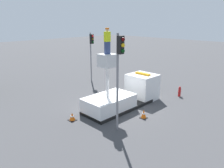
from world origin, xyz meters
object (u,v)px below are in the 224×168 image
Objects in this scene: traffic_light_pole at (119,64)px; fire_hydrant at (180,92)px; worker at (107,41)px; traffic_cone_rear at (72,117)px; bucket_truck at (125,95)px; traffic_cone_curbside at (144,114)px; traffic_light_across at (91,47)px.

fire_hydrant is at bearing 3.11° from traffic_light_pole.
worker reaches higher than traffic_cone_rear.
fire_hydrant is (5.06, -2.00, -0.43)m from bucket_truck.
traffic_cone_rear is at bearing 139.09° from traffic_cone_curbside.
worker reaches higher than traffic_light_across.
traffic_cone_rear is at bearing 110.68° from traffic_light_pole.
traffic_cone_rear is at bearing 164.09° from worker.
traffic_light_across is 9.50× the size of traffic_cone_rear.
traffic_light_pole is 1.12× the size of traffic_light_across.
traffic_light_across is 10.51m from traffic_cone_rear.
traffic_light_pole is 10.64× the size of traffic_cone_rear.
worker is 0.29× the size of traffic_light_pole.
bucket_truck is 5.30m from traffic_light_pole.
worker is at bearing 59.98° from traffic_light_pole.
bucket_truck is 1.30× the size of traffic_light_across.
traffic_cone_rear is at bearing 164.02° from fire_hydrant.
fire_hydrant is 10.00m from traffic_cone_rear.
traffic_cone_rear is (-1.21, 3.21, -3.91)m from traffic_light_pole.
traffic_light_across is at bearing 69.19° from bucket_truck.
traffic_light_across is at bearing 103.48° from fire_hydrant.
traffic_light_pole reaches higher than bucket_truck.
bucket_truck is 5.46m from fire_hydrant.
worker is 3.03m from traffic_light_pole.
worker is at bearing 163.99° from fire_hydrant.
traffic_cone_curbside is (-5.89, -0.48, -0.15)m from fire_hydrant.
worker is 5.67m from traffic_cone_rear.
worker is 8.90m from traffic_light_across.
traffic_cone_rear is 0.87× the size of traffic_cone_curbside.
bucket_truck reaches higher than traffic_cone_curbside.
fire_hydrant reaches higher than traffic_cone_rear.
traffic_light_across is at bearing 58.02° from traffic_light_pole.
worker is 2.74× the size of traffic_cone_curbside.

